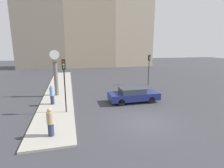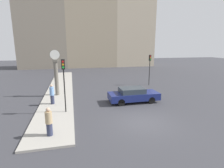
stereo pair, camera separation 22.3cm
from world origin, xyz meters
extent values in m
plane|color=#38383D|center=(0.00, 0.00, 0.00)|extent=(120.00, 120.00, 0.00)
cube|color=#A39E93|center=(-6.16, 11.28, 0.07)|extent=(2.89, 26.55, 0.14)
cube|color=gray|center=(-10.97, 34.02, 8.61)|extent=(10.82, 5.00, 17.23)
cube|color=gray|center=(0.42, 34.02, 8.24)|extent=(11.96, 5.00, 16.49)
cube|color=#B7A88E|center=(11.39, 34.02, 9.84)|extent=(9.97, 5.00, 19.68)
cube|color=navy|center=(0.89, 4.45, 0.59)|extent=(4.70, 1.86, 0.64)
cube|color=#2D3842|center=(0.70, 4.45, 1.15)|extent=(2.25, 1.68, 0.47)
cylinder|color=black|center=(2.34, 5.28, 0.32)|extent=(0.64, 0.22, 0.64)
cylinder|color=black|center=(2.34, 3.63, 0.32)|extent=(0.64, 0.22, 0.64)
cylinder|color=black|center=(-0.57, 5.28, 0.32)|extent=(0.64, 0.22, 0.64)
cylinder|color=black|center=(-0.57, 3.63, 0.32)|extent=(0.64, 0.22, 0.64)
cylinder|color=black|center=(-5.30, 2.94, 1.81)|extent=(0.09, 0.09, 3.36)
cube|color=black|center=(-5.30, 2.94, 3.87)|extent=(0.26, 0.20, 0.76)
cylinder|color=red|center=(-5.30, 2.82, 4.08)|extent=(0.15, 0.04, 0.15)
cylinder|color=orange|center=(-5.30, 2.82, 3.87)|extent=(0.15, 0.04, 0.15)
cylinder|color=green|center=(-5.30, 2.82, 3.66)|extent=(0.15, 0.04, 0.15)
cylinder|color=black|center=(5.49, 11.00, 1.65)|extent=(0.09, 0.09, 3.29)
cube|color=black|center=(5.49, 11.00, 3.67)|extent=(0.26, 0.20, 0.76)
cylinder|color=red|center=(5.49, 10.88, 3.88)|extent=(0.15, 0.04, 0.15)
cylinder|color=orange|center=(5.49, 10.88, 3.67)|extent=(0.15, 0.04, 0.15)
cylinder|color=green|center=(5.49, 10.88, 3.46)|extent=(0.15, 0.04, 0.15)
cylinder|color=#666056|center=(-6.28, 8.16, 1.88)|extent=(0.40, 0.40, 3.49)
cube|color=#666056|center=(-6.28, 8.16, 3.75)|extent=(0.52, 0.52, 0.24)
cylinder|color=#666056|center=(-6.28, 8.16, 4.34)|extent=(1.03, 0.04, 1.03)
cylinder|color=white|center=(-6.28, 8.16, 4.34)|extent=(0.96, 0.06, 0.96)
cylinder|color=#2D334C|center=(-6.49, 5.19, 0.54)|extent=(0.33, 0.33, 0.80)
cylinder|color=#729ED8|center=(-6.49, 5.19, 1.31)|extent=(0.39, 0.39, 0.75)
sphere|color=tan|center=(-6.49, 5.19, 1.79)|extent=(0.21, 0.21, 0.21)
cylinder|color=#2D334C|center=(-6.10, -0.67, 0.51)|extent=(0.34, 0.34, 0.75)
cylinder|color=tan|center=(-6.10, -0.67, 1.23)|extent=(0.40, 0.40, 0.70)
sphere|color=tan|center=(-6.10, -0.67, 1.70)|extent=(0.24, 0.24, 0.24)
camera|label=1|loc=(-4.92, -10.47, 5.21)|focal=28.00mm
camera|label=2|loc=(-4.70, -10.52, 5.21)|focal=28.00mm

